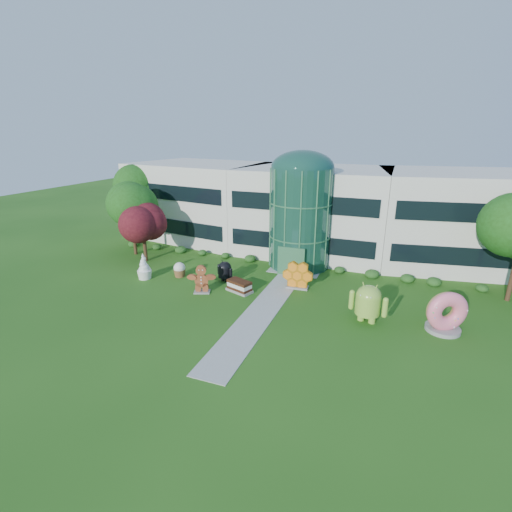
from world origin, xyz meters
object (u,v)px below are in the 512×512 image
at_px(android_green, 368,301).
at_px(donut, 446,311).
at_px(gingerbread, 201,279).
at_px(android_black, 225,270).

xyz_separation_m(android_green, donut, (5.05, 0.54, -0.14)).
height_order(android_green, gingerbread, android_green).
relative_size(android_black, gingerbread, 0.82).
height_order(android_black, donut, donut).
height_order(donut, gingerbread, donut).
height_order(android_green, donut, android_green).
bearing_deg(android_black, gingerbread, -82.82).
height_order(android_green, android_black, android_green).
xyz_separation_m(android_green, android_black, (-12.85, 3.19, -0.53)).
relative_size(android_green, gingerbread, 1.21).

